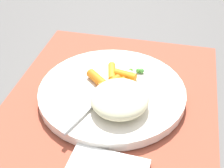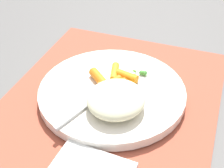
{
  "view_description": "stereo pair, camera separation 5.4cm",
  "coord_description": "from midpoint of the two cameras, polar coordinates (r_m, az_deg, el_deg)",
  "views": [
    {
      "loc": [
        -0.44,
        -0.1,
        0.38
      ],
      "look_at": [
        0.0,
        0.0,
        0.03
      ],
      "focal_mm": 52.04,
      "sensor_mm": 36.0,
      "label": 1
    },
    {
      "loc": [
        -0.42,
        -0.15,
        0.38
      ],
      "look_at": [
        0.0,
        0.0,
        0.03
      ],
      "focal_mm": 52.04,
      "sensor_mm": 36.0,
      "label": 2
    }
  ],
  "objects": [
    {
      "name": "plate",
      "position": [
        0.58,
        2.71,
        -1.54
      ],
      "size": [
        0.26,
        0.26,
        0.02
      ],
      "primitive_type": "cylinder",
      "color": "silver",
      "rests_on": "placemat"
    },
    {
      "name": "ground_plane",
      "position": [
        0.59,
        2.67,
        -2.63
      ],
      "size": [
        2.4,
        2.4,
        0.0
      ],
      "primitive_type": "plane",
      "color": "#565451"
    },
    {
      "name": "pea_scatter",
      "position": [
        0.58,
        5.5,
        0.31
      ],
      "size": [
        0.08,
        0.06,
        0.01
      ],
      "color": "green",
      "rests_on": "plate"
    },
    {
      "name": "placemat",
      "position": [
        0.58,
        2.67,
        -2.4
      ],
      "size": [
        0.43,
        0.37,
        0.01
      ],
      "primitive_type": "cube",
      "color": "#9E4733",
      "rests_on": "ground_plane"
    },
    {
      "name": "carrot_portion",
      "position": [
        0.58,
        2.78,
        0.57
      ],
      "size": [
        0.09,
        0.09,
        0.02
      ],
      "color": "orange",
      "rests_on": "plate"
    },
    {
      "name": "fork",
      "position": [
        0.56,
        1.65,
        -1.5
      ],
      "size": [
        0.18,
        0.08,
        0.01
      ],
      "color": "#BDBDBD",
      "rests_on": "plate"
    },
    {
      "name": "rice_mound",
      "position": [
        0.52,
        3.72,
        -2.78
      ],
      "size": [
        0.1,
        0.09,
        0.04
      ],
      "primitive_type": "ellipsoid",
      "color": "beige",
      "rests_on": "plate"
    }
  ]
}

